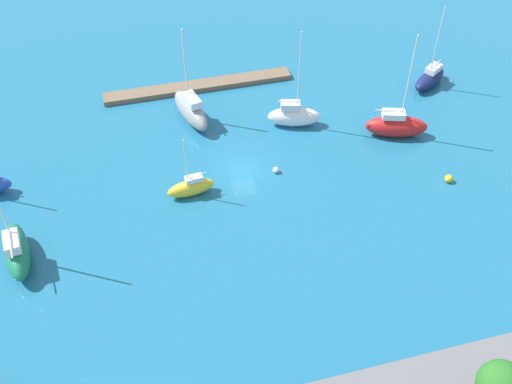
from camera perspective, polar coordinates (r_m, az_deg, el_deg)
water at (r=61.16m, az=-1.24°, el=2.17°), size 160.00×160.00×0.00m
pier_dock at (r=73.15m, az=-5.49°, el=10.04°), size 22.62×2.09×0.61m
sailboat_red_far_north at (r=66.48m, az=13.24°, el=6.22°), size 7.05×4.17×12.11m
sailboat_white_along_channel at (r=66.40m, az=3.64°, el=7.29°), size 6.15×3.41×11.42m
sailboat_gray_outer_mooring at (r=67.21m, az=-6.25°, el=7.83°), size 3.84×7.79×11.07m
sailboat_yellow_off_beacon at (r=58.12m, az=-6.22°, el=0.46°), size 4.78×1.86×6.87m
sailboat_navy_east_end at (r=75.93m, az=16.28°, el=10.40°), size 5.98×4.93×10.28m
sailboat_green_near_pier at (r=55.42m, az=-21.91°, el=-5.20°), size 2.81×6.86×12.83m
mooring_buoy_yellow at (r=62.52m, az=17.92°, el=1.23°), size 0.82×0.82×0.82m
mooring_buoy_white at (r=60.61m, az=1.91°, el=2.11°), size 0.65×0.65×0.65m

